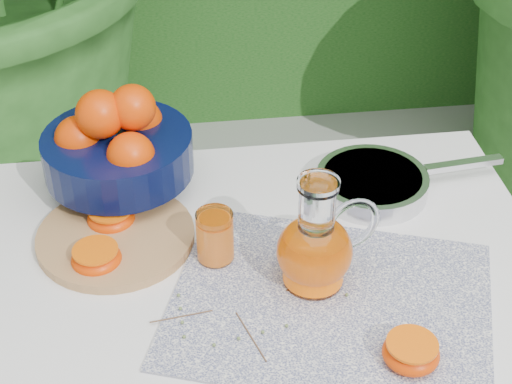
{
  "coord_description": "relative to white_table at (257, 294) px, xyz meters",
  "views": [
    {
      "loc": [
        -0.27,
        -1.06,
        1.64
      ],
      "look_at": [
        -0.14,
        -0.05,
        0.88
      ],
      "focal_mm": 55.0,
      "sensor_mm": 36.0,
      "label": 1
    }
  ],
  "objects": [
    {
      "name": "juice_tumbler",
      "position": [
        -0.07,
        0.01,
        0.13
      ],
      "size": [
        0.07,
        0.07,
        0.09
      ],
      "color": "white",
      "rests_on": "white_table"
    },
    {
      "name": "white_table",
      "position": [
        0.0,
        0.0,
        0.0
      ],
      "size": [
        1.0,
        0.7,
        0.75
      ],
      "color": "white",
      "rests_on": "ground"
    },
    {
      "name": "fruit_bowl",
      "position": [
        -0.23,
        0.24,
        0.18
      ],
      "size": [
        0.36,
        0.36,
        0.22
      ],
      "color": "black",
      "rests_on": "white_table"
    },
    {
      "name": "saute_pan",
      "position": [
        0.24,
        0.17,
        0.1
      ],
      "size": [
        0.38,
        0.23,
        0.04
      ],
      "color": "silver",
      "rests_on": "white_table"
    },
    {
      "name": "cutting_board",
      "position": [
        -0.24,
        0.08,
        0.09
      ],
      "size": [
        0.36,
        0.36,
        0.02
      ],
      "primitive_type": "cylinder",
      "rotation": [
        0.0,
        0.0,
        -0.39
      ],
      "color": "tan",
      "rests_on": "white_table"
    },
    {
      "name": "thyme_sprigs",
      "position": [
        -0.02,
        -0.11,
        0.09
      ],
      "size": [
        0.33,
        0.24,
        0.01
      ],
      "color": "brown",
      "rests_on": "white_table"
    },
    {
      "name": "placemat",
      "position": [
        0.1,
        -0.12,
        0.08
      ],
      "size": [
        0.6,
        0.54,
        0.0
      ],
      "primitive_type": "cube",
      "rotation": [
        0.0,
        0.0,
        -0.34
      ],
      "color": "#0D154A",
      "rests_on": "white_table"
    },
    {
      "name": "orange_halves",
      "position": [
        -0.11,
        -0.04,
        0.1
      ],
      "size": [
        0.57,
        0.49,
        0.04
      ],
      "color": "#EB4602",
      "rests_on": "white_table"
    },
    {
      "name": "juice_pitcher",
      "position": [
        0.09,
        -0.07,
        0.16
      ],
      "size": [
        0.19,
        0.15,
        0.2
      ],
      "color": "white",
      "rests_on": "white_table"
    }
  ]
}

